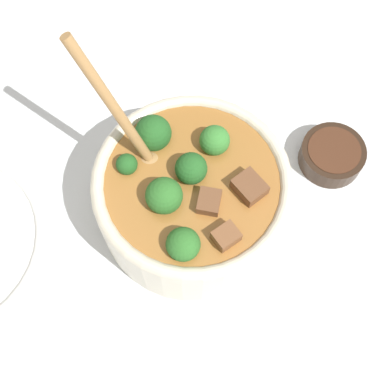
% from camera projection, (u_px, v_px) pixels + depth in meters
% --- Properties ---
extents(ground_plane, '(4.00, 4.00, 0.00)m').
position_uv_depth(ground_plane, '(192.00, 213.00, 0.70)').
color(ground_plane, silver).
extents(stew_bowl, '(0.23, 0.23, 0.27)m').
position_uv_depth(stew_bowl, '(191.00, 194.00, 0.65)').
color(stew_bowl, beige).
rests_on(stew_bowl, ground_plane).
extents(condiment_bowl, '(0.09, 0.09, 0.03)m').
position_uv_depth(condiment_bowl, '(332.00, 155.00, 0.72)').
color(condiment_bowl, black).
rests_on(condiment_bowl, ground_plane).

